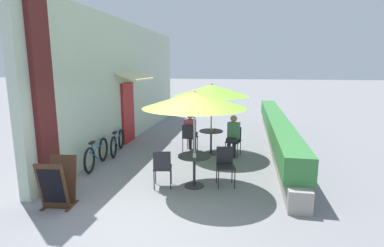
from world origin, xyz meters
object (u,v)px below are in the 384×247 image
object	(u,v)px
patio_table_near	(194,165)
cafe_chair_mid_right	(189,136)
cafe_chair_mid_left	(234,139)
seated_patron_mid_left	(233,134)
menu_board	(58,183)
seated_patron_mid_right	(191,130)
coffee_cup_mid	(215,130)
patio_umbrella_mid	(212,90)
patio_umbrella_near	(194,100)
patio_table_mid	(211,137)
bicycle_second	(117,142)
cafe_chair_near_left	(162,166)
cafe_chair_near_right	(225,163)
coffee_cup_near	(195,156)
bicycle_leaning	(97,154)

from	to	relation	value
patio_table_near	cafe_chair_mid_right	size ratio (longest dim) A/B	0.84
cafe_chair_mid_left	seated_patron_mid_left	size ratio (longest dim) A/B	0.70
cafe_chair_mid_right	menu_board	xyz separation A→B (m)	(-1.76, -4.18, -0.05)
seated_patron_mid_right	coffee_cup_mid	distance (m)	0.85
patio_umbrella_mid	seated_patron_mid_right	world-z (taller)	patio_umbrella_mid
patio_umbrella_near	patio_table_near	bearing A→B (deg)	0.00
patio_table_mid	bicycle_second	distance (m)	2.92
menu_board	seated_patron_mid_left	bearing A→B (deg)	44.45
patio_table_mid	seated_patron_mid_right	distance (m)	0.73
cafe_chair_near_left	cafe_chair_near_right	xyz separation A→B (m)	(1.35, 0.45, 0.00)
patio_umbrella_mid	cafe_chair_mid_left	size ratio (longest dim) A/B	2.58
patio_table_mid	patio_umbrella_mid	bearing A→B (deg)	180.00
seated_patron_mid_right	coffee_cup_near	bearing A→B (deg)	-64.74
patio_umbrella_near	coffee_cup_near	bearing A→B (deg)	-78.16
patio_umbrella_mid	coffee_cup_mid	size ratio (longest dim) A/B	24.94
patio_table_near	bicycle_leaning	size ratio (longest dim) A/B	0.43
bicycle_second	cafe_chair_mid_left	bearing A→B (deg)	-5.25
patio_umbrella_near	patio_table_mid	bearing A→B (deg)	88.75
coffee_cup_near	bicycle_second	bearing A→B (deg)	140.63
patio_table_near	coffee_cup_mid	xyz separation A→B (m)	(0.17, 2.58, 0.26)
patio_table_mid	coffee_cup_mid	bearing A→B (deg)	-34.64
patio_table_near	cafe_chair_mid_left	distance (m)	2.69
cafe_chair_near_left	bicycle_leaning	size ratio (longest dim) A/B	0.52
patio_umbrella_mid	seated_patron_mid_right	xyz separation A→B (m)	(-0.68, 0.19, -1.27)
seated_patron_mid_left	seated_patron_mid_right	xyz separation A→B (m)	(-1.36, 0.39, 0.00)
bicycle_second	menu_board	world-z (taller)	menu_board
cafe_chair_mid_left	seated_patron_mid_right	bearing A→B (deg)	1.67
seated_patron_mid_left	seated_patron_mid_right	world-z (taller)	same
seated_patron_mid_right	bicycle_leaning	distance (m)	2.98
bicycle_leaning	cafe_chair_mid_left	bearing A→B (deg)	18.04
patio_table_near	cafe_chair_mid_left	xyz separation A→B (m)	(0.76, 2.58, 0.01)
patio_table_mid	bicycle_second	size ratio (longest dim) A/B	0.44
cafe_chair_near_right	seated_patron_mid_left	distance (m)	2.25
cafe_chair_near_right	seated_patron_mid_right	xyz separation A→B (m)	(-1.30, 2.63, 0.17)
cafe_chair_mid_right	seated_patron_mid_left	bearing A→B (deg)	1.67
patio_umbrella_mid	coffee_cup_near	bearing A→B (deg)	-90.54
cafe_chair_near_left	patio_table_mid	size ratio (longest dim) A/B	1.19
cafe_chair_near_right	cafe_chair_mid_right	world-z (taller)	same
cafe_chair_mid_right	coffee_cup_mid	xyz separation A→B (m)	(0.82, -0.16, 0.25)
menu_board	cafe_chair_near_right	bearing A→B (deg)	21.62
cafe_chair_near_left	bicycle_second	xyz separation A→B (m)	(-2.15, 2.42, -0.18)
cafe_chair_near_right	patio_umbrella_mid	distance (m)	2.90
bicycle_leaning	menu_board	xyz separation A→B (m)	(0.42, -2.30, 0.11)
patio_table_near	seated_patron_mid_right	size ratio (longest dim) A/B	0.59
bicycle_leaning	bicycle_second	xyz separation A→B (m)	(0.00, 1.32, -0.01)
cafe_chair_near_left	bicycle_second	distance (m)	3.24
patio_table_mid	patio_umbrella_mid	xyz separation A→B (m)	(-0.00, 0.00, 1.45)
cafe_chair_near_left	seated_patron_mid_right	world-z (taller)	seated_patron_mid_right
patio_umbrella_near	bicycle_second	bearing A→B (deg)	142.16
cafe_chair_near_left	bicycle_second	world-z (taller)	cafe_chair_near_left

